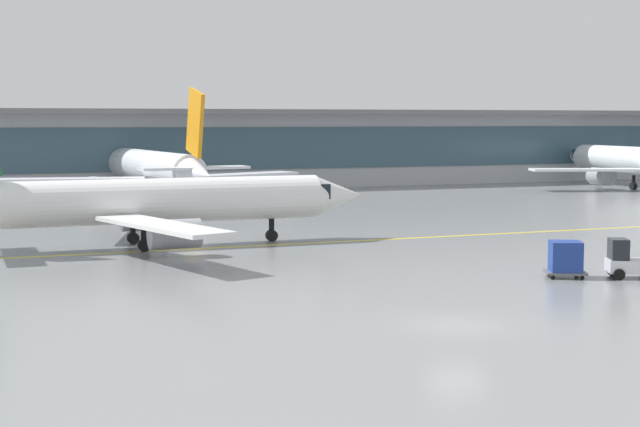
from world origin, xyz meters
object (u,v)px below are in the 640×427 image
Objects in this scene: gate_airplane_1 at (154,168)px; taxiing_regional_jet at (158,202)px; baggage_tug at (628,261)px; cargo_dolly_lead at (565,258)px.

taxiing_regional_jet is at bearing 164.27° from gate_airplane_1.
taxiing_regional_jet is at bearing 158.51° from baggage_tug.
taxiing_regional_jet is (-6.36, -35.26, -0.43)m from gate_airplane_1.
taxiing_regional_jet reaches higher than baggage_tug.
cargo_dolly_lead is (11.48, -55.19, -2.33)m from gate_airplane_1.
cargo_dolly_lead is at bearing -173.77° from gate_airplane_1.
gate_airplane_1 is 56.42m from cargo_dolly_lead.
gate_airplane_1 is 13.26× the size of cargo_dolly_lead.
baggage_tug is at bearing -171.16° from gate_airplane_1.
gate_airplane_1 reaches higher than baggage_tug.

